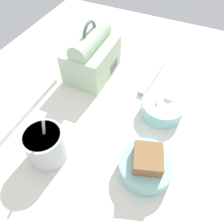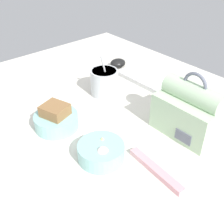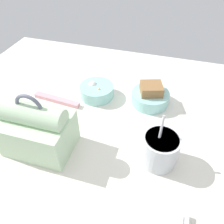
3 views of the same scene
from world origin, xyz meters
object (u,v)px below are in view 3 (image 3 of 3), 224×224
at_px(keyboard, 111,223).
at_px(chopstick_case, 57,100).
at_px(soup_cup, 160,149).
at_px(bento_bowl_snacks, 97,91).
at_px(bento_bowl_sandwich, 150,96).
at_px(lunch_bag, 37,130).

relative_size(keyboard, chopstick_case, 1.81).
bearing_deg(soup_cup, bento_bowl_snacks, -41.05).
relative_size(keyboard, soup_cup, 2.11).
distance_m(keyboard, soup_cup, 0.23).
distance_m(soup_cup, bento_bowl_sandwich, 0.26).
relative_size(soup_cup, bento_bowl_snacks, 1.24).
distance_m(bento_bowl_snacks, chopstick_case, 0.16).
bearing_deg(bento_bowl_snacks, bento_bowl_sandwich, -175.01).
xyz_separation_m(soup_cup, bento_bowl_sandwich, (0.06, -0.25, -0.02)).
height_order(bento_bowl_sandwich, bento_bowl_snacks, bento_bowl_sandwich).
bearing_deg(soup_cup, lunch_bag, 7.96).
relative_size(lunch_bag, bento_bowl_sandwich, 1.46).
height_order(lunch_bag, chopstick_case, lunch_bag).
relative_size(keyboard, bento_bowl_sandwich, 2.46).
distance_m(lunch_bag, soup_cup, 0.36).
distance_m(lunch_bag, bento_bowl_snacks, 0.30).
relative_size(soup_cup, bento_bowl_sandwich, 1.17).
bearing_deg(lunch_bag, bento_bowl_sandwich, -133.44).
height_order(keyboard, lunch_bag, lunch_bag).
xyz_separation_m(keyboard, bento_bowl_snacks, (0.19, -0.45, 0.02)).
distance_m(lunch_bag, bento_bowl_sandwich, 0.42).
bearing_deg(lunch_bag, chopstick_case, -75.18).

